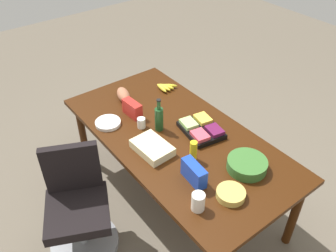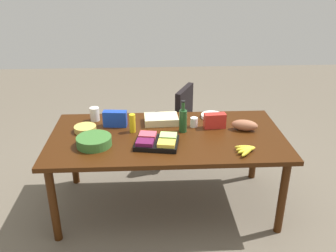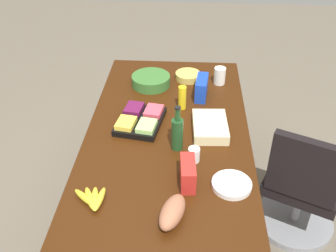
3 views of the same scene
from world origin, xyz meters
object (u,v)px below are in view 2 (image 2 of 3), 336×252
at_px(chip_bowl, 85,129).
at_px(wine_bottle, 183,120).
at_px(chip_bag_red, 215,121).
at_px(paper_cup, 194,122).
at_px(chip_bag_blue, 115,119).
at_px(paper_plate_stack, 212,116).
at_px(banana_bunch, 246,150).
at_px(mustard_bottle, 132,123).
at_px(salad_bowl, 94,141).
at_px(fruit_platter, 157,142).
at_px(office_chair, 170,131).
at_px(conference_table, 167,142).
at_px(sheet_cake, 161,119).
at_px(bread_loaf, 245,125).
at_px(mayo_jar, 95,114).

height_order(chip_bowl, wine_bottle, wine_bottle).
bearing_deg(chip_bag_red, paper_cup, -9.89).
bearing_deg(chip_bag_blue, chip_bowl, 21.13).
bearing_deg(chip_bowl, wine_bottle, 176.76).
bearing_deg(paper_plate_stack, banana_bunch, 102.15).
distance_m(mustard_bottle, salad_bowl, 0.41).
distance_m(chip_bag_red, paper_plate_stack, 0.25).
bearing_deg(fruit_platter, office_chair, -99.18).
distance_m(conference_table, office_chair, 0.98).
xyz_separation_m(salad_bowl, paper_plate_stack, (-1.10, -0.55, -0.03)).
bearing_deg(chip_bag_red, chip_bowl, 0.94).
xyz_separation_m(chip_bowl, chip_bag_red, (-1.20, -0.02, 0.04)).
relative_size(wine_bottle, sheet_cake, 0.94).
bearing_deg(paper_cup, bread_loaf, 167.18).
xyz_separation_m(chip_bag_red, sheet_cake, (0.50, -0.14, -0.04)).
xyz_separation_m(bread_loaf, paper_plate_stack, (0.25, -0.31, -0.04)).
bearing_deg(fruit_platter, chip_bowl, -25.34).
bearing_deg(mustard_bottle, bread_loaf, 179.08).
relative_size(paper_cup, banana_bunch, 0.49).
distance_m(chip_bag_blue, banana_bunch, 1.25).
xyz_separation_m(fruit_platter, sheet_cake, (-0.05, -0.46, 0.00)).
height_order(fruit_platter, bread_loaf, bread_loaf).
distance_m(mustard_bottle, banana_bunch, 1.04).
distance_m(wine_bottle, chip_bag_blue, 0.65).
bearing_deg(chip_bowl, mayo_jar, -103.31).
xyz_separation_m(fruit_platter, chip_bag_blue, (0.38, -0.41, 0.04)).
bearing_deg(mayo_jar, fruit_platter, 136.89).
bearing_deg(mustard_bottle, chip_bowl, -4.51).
xyz_separation_m(chip_bowl, chip_bag_blue, (-0.27, -0.10, 0.05)).
bearing_deg(paper_plate_stack, mayo_jar, 0.73).
relative_size(sheet_cake, mustard_bottle, 1.85).
bearing_deg(mayo_jar, salad_bowl, 96.59).
bearing_deg(office_chair, chip_bag_red, 115.58).
xyz_separation_m(mustard_bottle, mayo_jar, (0.38, -0.28, -0.02)).
xyz_separation_m(salad_bowl, banana_bunch, (-1.26, 0.19, -0.02)).
bearing_deg(chip_bag_blue, banana_bunch, 152.46).
bearing_deg(conference_table, bread_loaf, -174.65).
bearing_deg(fruit_platter, mustard_bottle, -51.96).
bearing_deg(chip_bag_blue, sheet_cake, -173.10).
height_order(conference_table, paper_plate_stack, paper_plate_stack).
relative_size(chip_bag_red, mayo_jar, 1.50).
distance_m(mayo_jar, chip_bag_blue, 0.25).
relative_size(chip_bowl, wine_bottle, 0.67).
distance_m(wine_bottle, salad_bowl, 0.81).
relative_size(conference_table, salad_bowl, 7.08).
bearing_deg(paper_plate_stack, salad_bowl, 26.53).
bearing_deg(chip_bag_red, mayo_jar, -11.23).
relative_size(office_chair, bread_loaf, 3.80).
height_order(paper_cup, mayo_jar, mayo_jar).
xyz_separation_m(bread_loaf, chip_bag_blue, (1.20, -0.15, 0.02)).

